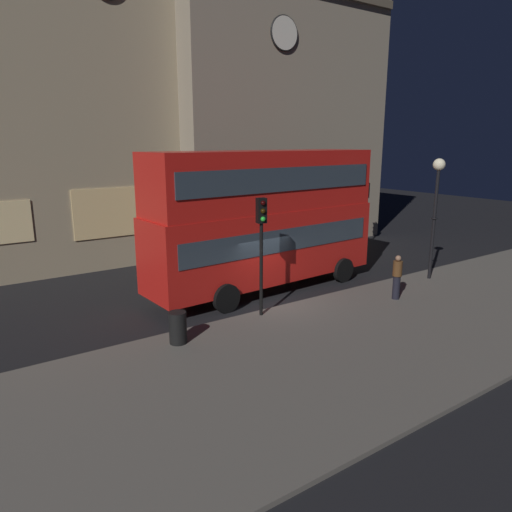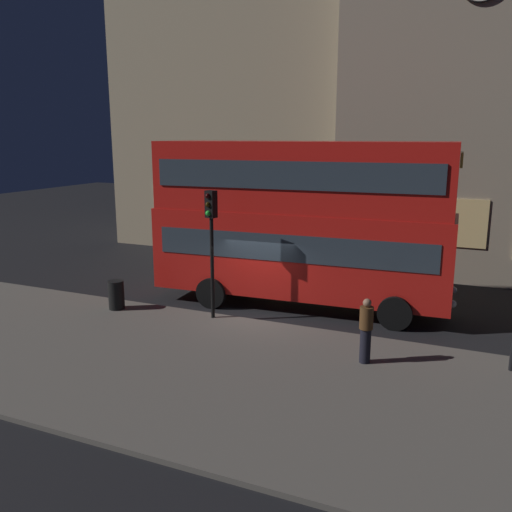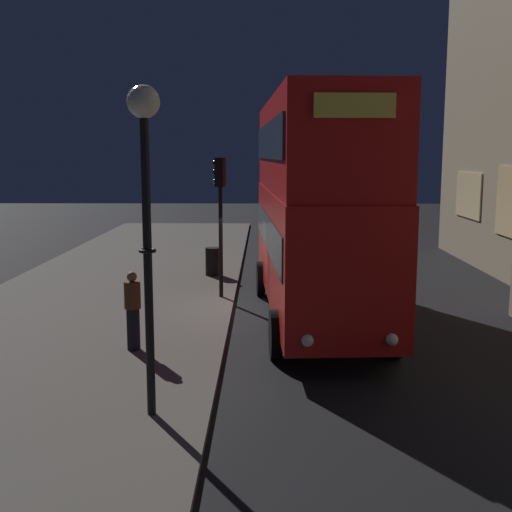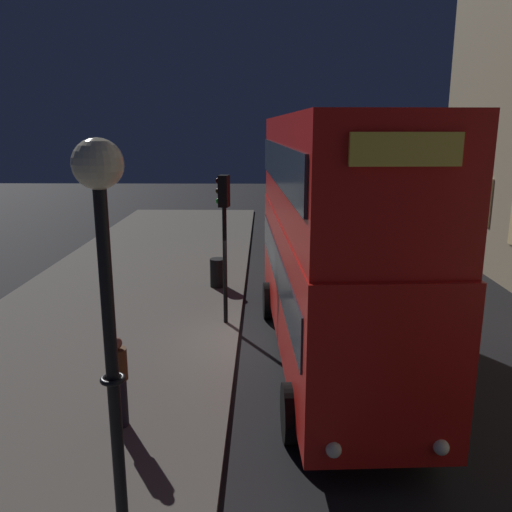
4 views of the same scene
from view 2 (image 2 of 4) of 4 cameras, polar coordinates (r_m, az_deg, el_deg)
ground_plane at (r=18.42m, az=0.21°, el=-6.25°), size 80.00×80.00×0.00m
sidewalk_slab at (r=14.57m, az=-7.20°, el=-11.36°), size 44.00×7.81×0.12m
building_with_clock at (r=30.58m, az=3.86°, el=19.06°), size 17.80×8.49×18.80m
double_decker_bus at (r=18.71m, az=4.65°, el=4.11°), size 10.48×3.22×5.76m
traffic_light_near_kerb at (r=17.15m, az=-4.74°, el=2.97°), size 0.37×0.39×4.15m
pedestrian at (r=14.45m, az=11.49°, el=-7.63°), size 0.36×0.36×1.74m
litter_bin at (r=19.17m, az=-14.49°, el=-3.98°), size 0.54×0.54×0.99m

